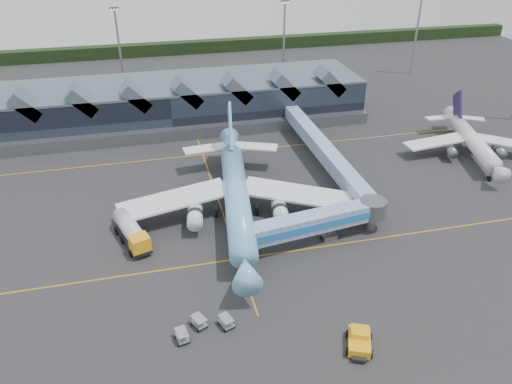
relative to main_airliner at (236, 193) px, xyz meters
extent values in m
plane|color=#28282B|center=(-2.15, -3.86, -4.22)|extent=(260.00, 260.00, 0.00)
cube|color=#C28216|center=(-2.15, -11.86, -4.22)|extent=(120.00, 0.25, 0.01)
cube|color=#C28216|center=(-2.15, 24.14, -4.22)|extent=(120.00, 0.25, 0.01)
cube|color=#C28216|center=(-2.15, 6.14, -4.22)|extent=(0.25, 60.00, 0.01)
cube|color=black|center=(-2.15, 106.14, -2.22)|extent=(260.00, 4.00, 4.00)
cube|color=black|center=(-7.15, 44.14, 0.28)|extent=(90.00, 20.00, 9.00)
cube|color=#4E5C68|center=(-7.15, 44.14, 4.98)|extent=(90.00, 20.00, 0.60)
cube|color=slate|center=(-7.15, 33.14, -2.92)|extent=(90.00, 2.50, 2.60)
cube|color=#4E5C68|center=(-36.15, 37.14, 5.08)|extent=(6.43, 6.00, 6.43)
cube|color=#4E5C68|center=(-25.15, 37.14, 5.08)|extent=(6.43, 6.00, 6.43)
cube|color=#4E5C68|center=(-14.15, 37.14, 5.08)|extent=(6.43, 6.00, 6.43)
cube|color=#4E5C68|center=(-3.15, 37.14, 5.08)|extent=(6.43, 6.00, 6.43)
cube|color=#4E5C68|center=(7.85, 37.14, 5.08)|extent=(6.43, 6.00, 6.43)
cube|color=#4E5C68|center=(18.85, 37.14, 5.08)|extent=(6.43, 6.00, 6.43)
cube|color=#4E5C68|center=(29.85, 37.14, 5.08)|extent=(6.43, 6.00, 6.43)
cylinder|color=gray|center=(-17.15, 68.14, 6.78)|extent=(0.56, 0.56, 22.00)
cube|color=slate|center=(-17.15, 68.14, 17.78)|extent=(2.40, 0.50, 0.90)
cylinder|color=gray|center=(27.85, 68.14, 6.78)|extent=(0.56, 0.56, 22.00)
cube|color=slate|center=(27.85, 68.14, 17.78)|extent=(2.40, 0.50, 0.90)
cylinder|color=gray|center=(67.85, 66.14, 6.78)|extent=(0.56, 0.56, 22.00)
cylinder|color=#639ECA|center=(-0.20, -1.44, 0.02)|extent=(8.36, 32.09, 3.93)
cone|color=#639ECA|center=(-2.82, -19.92, 0.02)|extent=(4.66, 5.96, 3.93)
cube|color=black|center=(-2.92, -20.59, 0.84)|extent=(1.53, 0.54, 0.48)
cone|color=#639ECA|center=(2.54, 17.93, 0.31)|extent=(4.91, 7.76, 3.93)
cube|color=silver|center=(-9.97, 1.28, -0.67)|extent=(18.62, 8.91, 1.30)
cube|color=silver|center=(9.93, -1.54, -0.67)|extent=(18.65, 13.16, 1.30)
cylinder|color=silver|center=(-7.16, -2.76, -1.65)|extent=(3.18, 5.75, 2.44)
cylinder|color=silver|center=(6.11, -4.63, -1.65)|extent=(3.18, 5.75, 2.44)
cube|color=#639ECA|center=(2.28, 16.13, 4.41)|extent=(1.87, 10.03, 10.83)
cube|color=silver|center=(-2.44, 17.26, 0.31)|extent=(8.48, 4.02, 0.26)
cube|color=silver|center=(7.14, 15.90, 0.31)|extent=(8.79, 6.03, 0.26)
cylinder|color=slate|center=(-2.31, -16.31, -3.09)|extent=(0.29, 0.29, 2.28)
cylinder|color=slate|center=(-3.32, 0.38, -3.09)|extent=(0.29, 0.29, 2.28)
cylinder|color=slate|center=(3.29, -0.56, -3.09)|extent=(0.29, 0.29, 2.28)
cylinder|color=black|center=(-2.31, -16.31, -3.81)|extent=(0.66, 1.51, 1.46)
cylinder|color=silver|center=(50.98, 10.38, -0.89)|extent=(8.66, 21.65, 3.09)
cone|color=silver|center=(47.65, -1.83, -0.89)|extent=(3.95, 4.38, 3.09)
cube|color=black|center=(47.53, -2.27, -0.25)|extent=(1.22, 0.63, 0.48)
cone|color=silver|center=(54.47, 23.18, -0.66)|extent=(4.28, 5.57, 3.09)
cube|color=silver|center=(44.28, 13.23, -1.43)|extent=(13.01, 4.62, 1.03)
cube|color=silver|center=(58.21, 9.43, -1.43)|extent=(12.93, 10.39, 1.03)
cylinder|color=slate|center=(45.93, 10.16, -2.21)|extent=(2.82, 4.08, 1.91)
cylinder|color=slate|center=(55.22, 7.62, -2.21)|extent=(2.82, 4.08, 1.91)
cube|color=#271644|center=(54.15, 21.98, 2.19)|extent=(2.27, 6.81, 7.52)
cube|color=silver|center=(50.88, 23.20, -0.66)|extent=(5.93, 2.29, 0.26)
cube|color=silver|center=(57.58, 21.37, -0.66)|extent=(6.19, 4.76, 0.26)
cylinder|color=slate|center=(48.30, 0.56, -3.33)|extent=(0.29, 0.29, 1.79)
cylinder|color=slate|center=(48.69, 11.96, -3.33)|extent=(0.29, 0.29, 1.79)
cylinder|color=slate|center=(53.75, 10.58, -3.33)|extent=(0.29, 0.29, 1.79)
cylinder|color=black|center=(48.30, 0.56, -3.90)|extent=(0.75, 1.22, 1.14)
cube|color=#7B9ECD|center=(9.52, -10.43, -0.52)|extent=(19.25, 5.56, 2.76)
cube|color=blue|center=(9.73, -11.89, -0.52)|extent=(18.85, 2.84, 1.14)
cube|color=#7B9ECD|center=(-0.84, -11.94, -0.52)|extent=(2.89, 3.37, 2.86)
cylinder|color=slate|center=(12.35, -10.02, -2.37)|extent=(0.67, 0.67, 3.70)
cube|color=slate|center=(12.35, -10.02, -3.80)|extent=(2.53, 2.21, 0.86)
cylinder|color=black|center=(11.40, -10.16, -3.89)|extent=(0.50, 0.90, 0.86)
cylinder|color=black|center=(13.29, -9.89, -3.89)|extent=(0.50, 0.90, 0.86)
cylinder|color=slate|center=(19.88, -8.93, -0.52)|extent=(4.19, 4.19, 2.86)
cylinder|color=slate|center=(19.88, -8.93, -2.37)|extent=(1.71, 1.71, 3.70)
cube|color=black|center=(-17.03, -3.93, -3.38)|extent=(5.63, 10.41, 0.56)
cube|color=#EFA216|center=(-15.87, -7.56, -2.21)|extent=(3.31, 3.16, 2.46)
cube|color=black|center=(-15.59, -8.41, -1.65)|extent=(2.40, 0.91, 1.12)
cylinder|color=silver|center=(-17.44, -2.65, -1.87)|extent=(4.43, 6.97, 2.57)
sphere|color=silver|center=(-18.43, 0.44, -1.87)|extent=(2.46, 2.46, 2.46)
sphere|color=silver|center=(-16.45, -5.74, -1.87)|extent=(2.46, 2.46, 2.46)
cylinder|color=black|center=(-17.34, -7.56, -3.66)|extent=(0.71, 1.19, 1.12)
cylinder|color=black|center=(-14.67, -6.70, -3.66)|extent=(0.71, 1.19, 1.12)
cylinder|color=black|center=(-18.53, -3.82, -3.66)|extent=(0.71, 1.19, 1.12)
cylinder|color=black|center=(-15.86, -2.97, -3.66)|extent=(0.71, 1.19, 1.12)
cylinder|color=black|center=(-19.38, -1.16, -3.66)|extent=(0.71, 1.19, 1.12)
cylinder|color=black|center=(-16.72, -0.31, -3.66)|extent=(0.71, 1.19, 1.12)
cube|color=#EFA216|center=(8.04, -31.44, -3.42)|extent=(3.91, 4.76, 1.14)
cube|color=#EFA216|center=(8.31, -30.81, -2.57)|extent=(2.60, 2.48, 0.80)
cube|color=black|center=(7.20, -33.44, -3.71)|extent=(1.83, 1.46, 0.34)
cylinder|color=black|center=(6.30, -32.19, -3.77)|extent=(0.67, 0.97, 0.91)
cylinder|color=black|center=(8.72, -33.21, -3.77)|extent=(0.67, 0.97, 0.91)
cylinder|color=black|center=(7.36, -29.67, -3.77)|extent=(0.67, 0.97, 0.91)
cylinder|color=black|center=(9.78, -30.69, -3.77)|extent=(0.67, 0.97, 0.91)
cube|color=#9A9CA2|center=(-9.56, -23.84, -3.72)|extent=(2.03, 2.37, 0.14)
cube|color=#9A9CA2|center=(-9.56, -23.84, -2.85)|extent=(2.03, 2.37, 0.07)
cylinder|color=black|center=(-9.26, -22.89, -4.06)|extent=(0.24, 0.35, 0.33)
cube|color=#9A9CA2|center=(-6.35, -24.63, -3.72)|extent=(1.90, 2.33, 0.14)
cube|color=#9A9CA2|center=(-6.35, -24.63, -2.85)|extent=(1.90, 2.33, 0.07)
cylinder|color=black|center=(-5.95, -23.70, -4.06)|extent=(0.22, 0.35, 0.33)
cube|color=#9A9CA2|center=(-11.83, -25.65, -3.72)|extent=(1.66, 2.23, 0.14)
cube|color=#9A9CA2|center=(-11.83, -25.65, -2.85)|extent=(1.66, 2.23, 0.07)
cylinder|color=black|center=(-11.30, -24.79, -4.06)|extent=(0.17, 0.35, 0.33)
camera|label=1|loc=(-13.28, -68.82, 40.42)|focal=35.00mm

